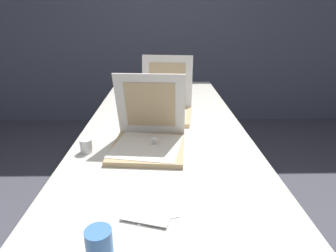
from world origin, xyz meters
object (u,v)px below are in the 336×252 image
object	(u,v)px
pizza_box_middle	(164,107)
cup_white_far	(127,105)
cup_white_near_left	(86,146)
cup_printed_front	(99,245)
table	(164,132)
napkin_pile	(152,208)
pizza_box_front	(148,138)

from	to	relation	value
pizza_box_middle	cup_white_far	xyz separation A→B (m)	(-0.25, 0.13, -0.02)
cup_white_near_left	cup_printed_front	distance (m)	0.64
table	napkin_pile	distance (m)	0.76
pizza_box_front	napkin_pile	xyz separation A→B (m)	(0.03, -0.46, -0.05)
cup_white_far	napkin_pile	xyz separation A→B (m)	(0.20, -1.07, -0.03)
cup_white_far	cup_printed_front	world-z (taller)	cup_printed_front
pizza_box_front	napkin_pile	distance (m)	0.46
cup_printed_front	table	bearing A→B (deg)	80.04
table	cup_printed_front	bearing A→B (deg)	-99.96
pizza_box_front	cup_printed_front	distance (m)	0.66
table	cup_white_near_left	distance (m)	0.50
pizza_box_front	napkin_pile	bearing A→B (deg)	-81.33
table	cup_white_far	size ratio (longest dim) A/B	37.53
table	cup_white_far	xyz separation A→B (m)	(-0.25, 0.31, 0.08)
pizza_box_front	cup_printed_front	world-z (taller)	pizza_box_front
cup_white_near_left	napkin_pile	bearing A→B (deg)	-53.61
cup_white_near_left	cup_white_far	bearing A→B (deg)	80.58
pizza_box_middle	cup_white_near_left	world-z (taller)	pizza_box_middle
cup_white_far	cup_printed_front	bearing A→B (deg)	-86.45
pizza_box_middle	napkin_pile	world-z (taller)	pizza_box_middle
cup_white_far	cup_printed_front	xyz separation A→B (m)	(0.08, -1.26, 0.01)
table	cup_printed_front	distance (m)	0.97
cup_white_far	napkin_pile	distance (m)	1.09
cup_white_near_left	napkin_pile	world-z (taller)	cup_white_near_left
pizza_box_middle	cup_printed_front	distance (m)	1.14
cup_printed_front	napkin_pile	xyz separation A→B (m)	(0.12, 0.19, -0.04)
table	pizza_box_middle	world-z (taller)	pizza_box_middle
pizza_box_front	cup_white_near_left	xyz separation A→B (m)	(-0.28, -0.04, -0.02)
pizza_box_front	pizza_box_middle	world-z (taller)	pizza_box_middle
napkin_pile	cup_printed_front	bearing A→B (deg)	-122.50
table	pizza_box_front	distance (m)	0.33
pizza_box_front	cup_white_near_left	size ratio (longest dim) A/B	5.84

